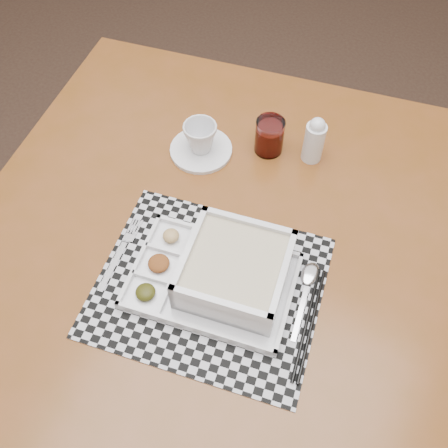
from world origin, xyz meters
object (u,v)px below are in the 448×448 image
(cup, at_px, (200,137))
(juice_glass, at_px, (269,137))
(creamer_bottle, at_px, (314,140))
(dining_table, at_px, (223,255))
(serving_tray, at_px, (228,273))

(cup, height_order, juice_glass, juice_glass)
(juice_glass, distance_m, creamer_bottle, 0.11)
(dining_table, height_order, juice_glass, juice_glass)
(juice_glass, bearing_deg, cup, -152.14)
(dining_table, relative_size, juice_glass, 13.84)
(juice_glass, bearing_deg, serving_tray, -79.78)
(serving_tray, bearing_deg, creamer_bottle, 84.76)
(cup, bearing_deg, juice_glass, 40.91)
(serving_tray, height_order, juice_glass, serving_tray)
(dining_table, relative_size, cup, 15.48)
(serving_tray, height_order, creamer_bottle, creamer_bottle)
(serving_tray, distance_m, juice_glass, 0.38)
(cup, xyz_separation_m, juice_glass, (0.14, 0.08, -0.01))
(cup, relative_size, juice_glass, 0.89)
(juice_glass, bearing_deg, creamer_bottle, 11.03)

